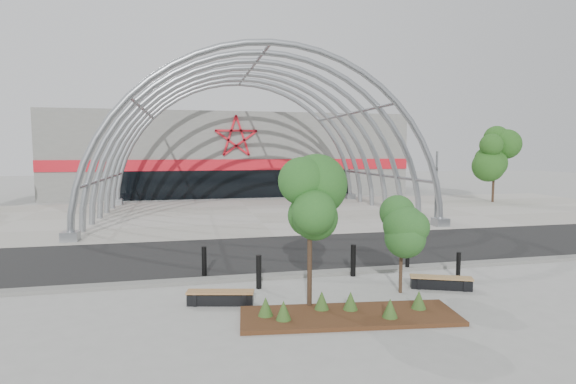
{
  "coord_description": "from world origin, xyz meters",
  "views": [
    {
      "loc": [
        -4.29,
        -15.35,
        4.46
      ],
      "look_at": [
        0.0,
        4.0,
        2.6
      ],
      "focal_mm": 28.0,
      "sensor_mm": 36.0,
      "label": 1
    }
  ],
  "objects_px": {
    "street_tree_0": "(310,202)",
    "street_tree_1": "(402,221)",
    "bollard_2": "(353,260)",
    "bench_0": "(220,298)",
    "bench_1": "(441,283)",
    "signal_pole": "(436,187)"
  },
  "relations": [
    {
      "from": "bench_0",
      "to": "bench_1",
      "type": "height_order",
      "value": "same"
    },
    {
      "from": "street_tree_0",
      "to": "bollard_2",
      "type": "relative_size",
      "value": 3.75
    },
    {
      "from": "signal_pole",
      "to": "street_tree_1",
      "type": "height_order",
      "value": "signal_pole"
    },
    {
      "from": "street_tree_1",
      "to": "bollard_2",
      "type": "xyz_separation_m",
      "value": [
        -0.78,
        2.08,
        -1.72
      ]
    },
    {
      "from": "street_tree_0",
      "to": "street_tree_1",
      "type": "relative_size",
      "value": 1.33
    },
    {
      "from": "signal_pole",
      "to": "bollard_2",
      "type": "relative_size",
      "value": 3.89
    },
    {
      "from": "bollard_2",
      "to": "bench_1",
      "type": "bearing_deg",
      "value": -42.1
    },
    {
      "from": "street_tree_0",
      "to": "street_tree_1",
      "type": "bearing_deg",
      "value": 13.91
    },
    {
      "from": "street_tree_0",
      "to": "bench_1",
      "type": "height_order",
      "value": "street_tree_0"
    },
    {
      "from": "street_tree_0",
      "to": "bench_0",
      "type": "relative_size",
      "value": 2.13
    },
    {
      "from": "street_tree_1",
      "to": "bollard_2",
      "type": "relative_size",
      "value": 2.81
    },
    {
      "from": "signal_pole",
      "to": "street_tree_1",
      "type": "bearing_deg",
      "value": -124.99
    },
    {
      "from": "signal_pole",
      "to": "bench_0",
      "type": "height_order",
      "value": "signal_pole"
    },
    {
      "from": "signal_pole",
      "to": "bench_0",
      "type": "relative_size",
      "value": 2.22
    },
    {
      "from": "street_tree_0",
      "to": "bench_0",
      "type": "xyz_separation_m",
      "value": [
        -2.42,
        0.9,
        -2.84
      ]
    },
    {
      "from": "street_tree_0",
      "to": "street_tree_1",
      "type": "xyz_separation_m",
      "value": [
        3.17,
        0.78,
        -0.76
      ]
    },
    {
      "from": "signal_pole",
      "to": "street_tree_0",
      "type": "distance_m",
      "value": 16.06
    },
    {
      "from": "bench_1",
      "to": "bollard_2",
      "type": "height_order",
      "value": "bollard_2"
    },
    {
      "from": "street_tree_0",
      "to": "street_tree_1",
      "type": "distance_m",
      "value": 3.35
    },
    {
      "from": "bench_1",
      "to": "bollard_2",
      "type": "bearing_deg",
      "value": 137.9
    },
    {
      "from": "bench_1",
      "to": "bollard_2",
      "type": "relative_size",
      "value": 1.73
    },
    {
      "from": "street_tree_0",
      "to": "bench_1",
      "type": "bearing_deg",
      "value": 10.42
    }
  ]
}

